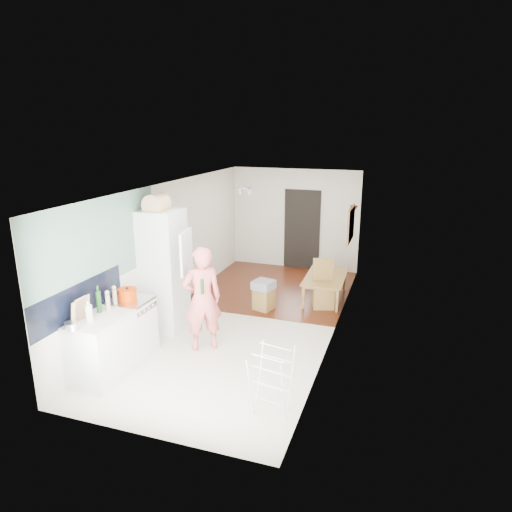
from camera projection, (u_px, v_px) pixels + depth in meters
The scene contains 32 objects.
room_shell at pixel (248, 256), 8.18m from camera, with size 3.20×7.00×2.50m, color silver, non-canonical shape.
floor at pixel (248, 320), 8.53m from camera, with size 3.20×7.00×0.01m, color beige.
wood_floor_overlay at pixel (275, 288), 10.21m from camera, with size 3.20×3.30×0.01m, color #532114.
sage_wall_panel at pixel (99, 243), 6.68m from camera, with size 0.02×3.00×1.30m, color slate.
tile_splashback at pixel (80, 300), 6.37m from camera, with size 0.02×1.90×0.50m, color black.
doorway_recess at pixel (302, 230), 11.36m from camera, with size 0.90×0.04×2.00m, color black.
base_cabinet at pixel (102, 350), 6.48m from camera, with size 0.60×0.90×0.86m, color silver.
worktop at pixel (99, 320), 6.36m from camera, with size 0.62×0.92×0.06m, color beige.
range_cooker at pixel (132, 328), 7.16m from camera, with size 0.60×0.60×0.88m, color silver.
cooker_top at pixel (129, 301), 7.04m from camera, with size 0.60×0.60×0.04m, color silver.
fridge_housing at pixel (164, 271), 7.91m from camera, with size 0.66×0.66×2.15m, color silver.
fridge_door at pixel (186, 252), 7.32m from camera, with size 0.56×0.04×0.70m, color silver.
fridge_interior at pixel (178, 246), 7.68m from camera, with size 0.02×0.52×0.66m, color white.
pinboard at pixel (351, 224), 9.34m from camera, with size 0.03×0.90×0.70m, color tan.
pinboard_frame at pixel (350, 224), 9.35m from camera, with size 0.01×0.94×0.74m, color olive.
wall_sconce at pixel (354, 209), 9.89m from camera, with size 0.18×0.18×0.16m, color maroon.
person at pixel (202, 290), 7.18m from camera, with size 0.74×0.49×2.03m, color #EA6967.
dining_table at pixel (326, 290), 9.48m from camera, with size 1.23×0.68×0.43m, color olive.
dining_chair at pixel (324, 284), 9.00m from camera, with size 0.41×0.41×0.97m, color olive, non-canonical shape.
stool at pixel (264, 299), 8.96m from camera, with size 0.34×0.34×0.44m, color olive, non-canonical shape.
grey_drape at pixel (264, 285), 8.85m from camera, with size 0.37×0.37×0.17m, color gray.
drying_rack at pixel (271, 382), 5.67m from camera, with size 0.44×0.40×0.86m, color silver, non-canonical shape.
bread_bin at pixel (157, 204), 7.51m from camera, with size 0.38×0.36×0.20m, color #DCB080, non-canonical shape.
red_casserole at pixel (127, 294), 7.02m from camera, with size 0.29×0.29×0.17m, color #D13200.
steel_pan at pixel (72, 326), 6.00m from camera, with size 0.19×0.19×0.10m, color silver.
held_bottle at pixel (202, 286), 7.04m from camera, with size 0.05×0.05×0.25m, color #154118.
bottle_a at pixel (99, 302), 6.51m from camera, with size 0.07×0.07×0.32m, color #154118.
bottle_b at pixel (99, 303), 6.52m from camera, with size 0.06×0.06×0.27m, color #154118.
bottle_c at pixel (89, 313), 6.21m from camera, with size 0.10×0.10×0.24m, color silver.
pepper_mill_front at pixel (108, 302), 6.61m from camera, with size 0.06×0.06×0.23m, color #DCB080.
pepper_mill_back at pixel (115, 297), 6.83m from camera, with size 0.06×0.06×0.23m, color #DCB080.
chopping_boards at pixel (80, 309), 6.21m from camera, with size 0.04×0.25×0.34m, color #DCB080, non-canonical shape.
Camera 1 is at (2.65, -7.40, 3.51)m, focal length 32.00 mm.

